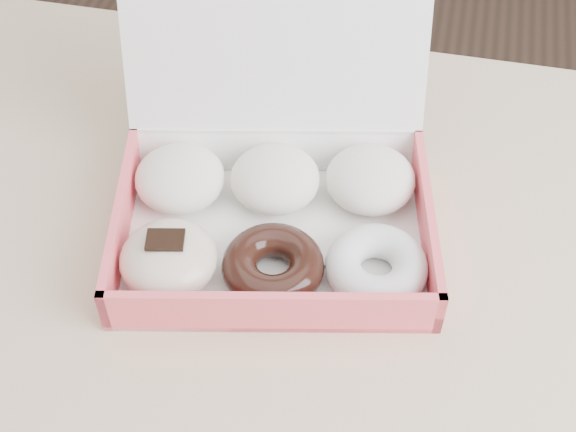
# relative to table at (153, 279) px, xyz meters

# --- Properties ---
(table) EXTENTS (1.20, 0.80, 0.75)m
(table) POSITION_rel_table_xyz_m (0.00, 0.00, 0.00)
(table) COLOR tan
(table) RESTS_ON ground
(donut_box) EXTENTS (0.39, 0.37, 0.24)m
(donut_box) POSITION_rel_table_xyz_m (0.13, 0.04, 0.12)
(donut_box) COLOR white
(donut_box) RESTS_ON table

